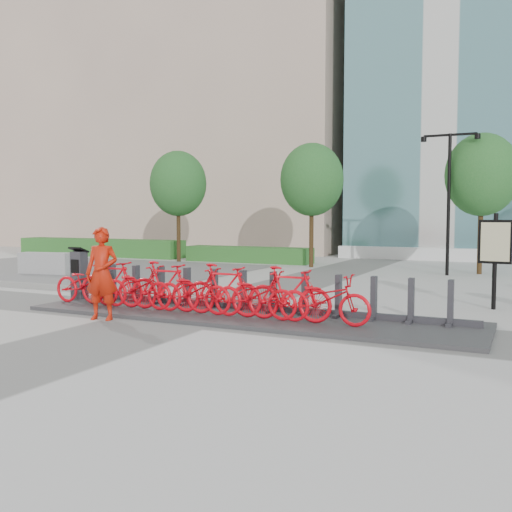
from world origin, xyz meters
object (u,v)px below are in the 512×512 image
at_px(bike_0, 87,283).
at_px(worker_red, 102,274).
at_px(jersey_barrier, 46,263).
at_px(map_sign, 495,246).
at_px(kiosk, 79,274).

xyz_separation_m(bike_0, worker_red, (1.40, -1.11, 0.39)).
xyz_separation_m(bike_0, jersey_barrier, (-6.72, 5.27, -0.17)).
xyz_separation_m(bike_0, map_sign, (8.52, 3.73, 0.88)).
xyz_separation_m(jersey_barrier, map_sign, (15.24, -1.54, 1.05)).
distance_m(kiosk, worker_red, 2.77).
bearing_deg(worker_red, bike_0, 128.40).
relative_size(bike_0, worker_red, 0.96).
height_order(jersey_barrier, map_sign, map_sign).
bearing_deg(worker_red, map_sign, 20.89).
relative_size(worker_red, map_sign, 0.87).
relative_size(jersey_barrier, map_sign, 0.93).
distance_m(kiosk, jersey_barrier, 7.58).
bearing_deg(worker_red, jersey_barrier, 128.51).
bearing_deg(map_sign, kiosk, -154.73).
bearing_deg(bike_0, jersey_barrier, 51.88).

